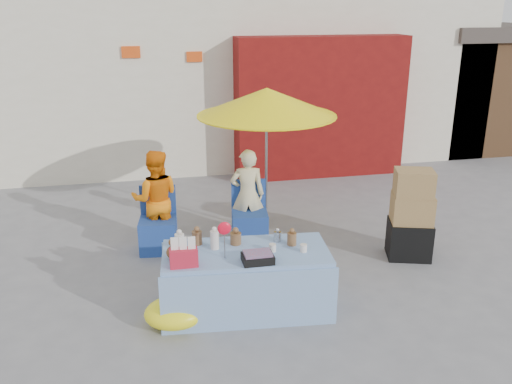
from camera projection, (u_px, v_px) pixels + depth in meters
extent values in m
plane|color=slate|center=(251.00, 291.00, 6.28)|extent=(80.00, 80.00, 0.00)
cube|color=silver|center=(187.00, 46.00, 11.99)|extent=(12.00, 5.00, 4.50)
cube|color=maroon|center=(320.00, 108.00, 10.16)|extent=(3.20, 0.60, 2.60)
cube|color=#4C331E|center=(470.00, 91.00, 12.71)|extent=(2.60, 3.00, 2.40)
cube|color=#3F3833|center=(478.00, 31.00, 12.26)|extent=(2.80, 3.20, 0.30)
cube|color=#D84612|center=(131.00, 52.00, 9.40)|extent=(0.32, 0.04, 0.20)
cube|color=#D84612|center=(194.00, 57.00, 9.65)|extent=(0.28, 0.04, 0.18)
cube|color=#7E9CCA|center=(246.00, 280.00, 5.82)|extent=(1.82, 0.94, 0.69)
cube|color=#7E9CCA|center=(250.00, 301.00, 5.45)|extent=(1.79, 0.19, 0.64)
cube|color=#7E9CCA|center=(243.00, 265.00, 6.21)|extent=(1.79, 0.19, 0.64)
cylinder|color=white|center=(180.00, 241.00, 5.73)|extent=(0.11, 0.11, 0.17)
cylinder|color=brown|center=(197.00, 238.00, 5.84)|extent=(0.12, 0.12, 0.15)
cylinder|color=white|center=(215.00, 240.00, 5.72)|extent=(0.10, 0.10, 0.20)
cylinder|color=brown|center=(236.00, 238.00, 5.85)|extent=(0.13, 0.13, 0.13)
cylinder|color=#B2B2B7|center=(277.00, 236.00, 5.92)|extent=(0.09, 0.09, 0.11)
cylinder|color=brown|center=(292.00, 239.00, 5.82)|extent=(0.11, 0.11, 0.14)
cylinder|color=white|center=(272.00, 248.00, 5.68)|extent=(0.08, 0.08, 0.08)
cylinder|color=white|center=(304.00, 248.00, 5.67)|extent=(0.08, 0.08, 0.08)
sphere|color=brown|center=(173.00, 252.00, 5.51)|extent=(0.14, 0.14, 0.14)
ellipsoid|color=red|center=(224.00, 228.00, 5.44)|extent=(0.14, 0.06, 0.14)
cube|color=red|center=(184.00, 258.00, 5.34)|extent=(0.29, 0.15, 0.18)
cube|color=black|center=(258.00, 258.00, 5.44)|extent=(0.33, 0.25, 0.08)
cube|color=navy|center=(158.00, 235.00, 7.25)|extent=(0.53, 0.52, 0.45)
cube|color=navy|center=(158.00, 199.00, 7.31)|extent=(0.48, 0.10, 0.40)
cube|color=navy|center=(250.00, 227.00, 7.50)|extent=(0.53, 0.52, 0.45)
cube|color=navy|center=(248.00, 193.00, 7.56)|extent=(0.48, 0.10, 0.40)
imported|color=orange|center=(156.00, 199.00, 7.24)|extent=(0.72, 0.59, 1.35)
imported|color=beige|center=(247.00, 195.00, 7.49)|extent=(0.51, 0.37, 1.30)
cylinder|color=gray|center=(266.00, 166.00, 7.58)|extent=(0.04, 0.04, 2.00)
cone|color=yellow|center=(267.00, 102.00, 7.28)|extent=(1.90, 1.90, 0.38)
cylinder|color=yellow|center=(267.00, 115.00, 7.34)|extent=(1.90, 1.90, 0.02)
cube|color=black|center=(409.00, 239.00, 7.06)|extent=(0.64, 0.58, 0.49)
cube|color=#A8814C|center=(412.00, 208.00, 6.92)|extent=(0.60, 0.52, 0.37)
cube|color=#A8814C|center=(414.00, 183.00, 6.78)|extent=(0.55, 0.48, 0.33)
ellipsoid|color=#FFF41A|center=(176.00, 312.00, 5.58)|extent=(0.70, 0.59, 0.29)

